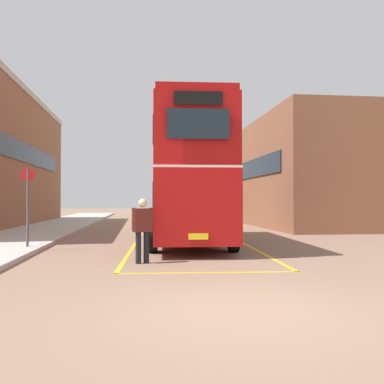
{
  "coord_description": "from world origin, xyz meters",
  "views": [
    {
      "loc": [
        -1.45,
        -6.09,
        1.57
      ],
      "look_at": [
        0.74,
        12.48,
        1.94
      ],
      "focal_mm": 40.91,
      "sensor_mm": 36.0,
      "label": 1
    }
  ],
  "objects": [
    {
      "name": "double_decker_bus",
      "position": [
        0.3,
        10.11,
        2.51
      ],
      "size": [
        3.08,
        9.78,
        4.75
      ],
      "color": "black",
      "rests_on": "ground"
    },
    {
      "name": "single_deck_bus",
      "position": [
        2.33,
        28.75,
        1.64
      ],
      "size": [
        2.85,
        8.81,
        3.02
      ],
      "color": "black",
      "rests_on": "ground"
    },
    {
      "name": "depot_building_right",
      "position": [
        9.53,
        20.2,
        3.24
      ],
      "size": [
        8.12,
        14.01,
        6.47
      ],
      "color": "brown",
      "rests_on": "ground"
    },
    {
      "name": "bay_marking_yellow",
      "position": [
        0.26,
        8.28,
        0.0
      ],
      "size": [
        4.68,
        11.87,
        0.01
      ],
      "color": "gold",
      "rests_on": "ground"
    },
    {
      "name": "pedestrian_boarding",
      "position": [
        -1.4,
        4.94,
        0.93
      ],
      "size": [
        0.53,
        0.34,
        1.62
      ],
      "color": "black",
      "rests_on": "ground"
    },
    {
      "name": "ground_plane",
      "position": [
        0.0,
        14.4,
        0.0
      ],
      "size": [
        135.6,
        135.6,
        0.0
      ],
      "primitive_type": "plane",
      "color": "#846651"
    },
    {
      "name": "sidewalk_left",
      "position": [
        -6.5,
        16.8,
        0.07
      ],
      "size": [
        4.0,
        57.6,
        0.14
      ],
      "primitive_type": "cube",
      "color": "#B2ADA3",
      "rests_on": "ground"
    },
    {
      "name": "bus_stop_sign",
      "position": [
        -4.95,
        8.07,
        1.63
      ],
      "size": [
        0.44,
        0.08,
        2.46
      ],
      "color": "#4C4C51",
      "rests_on": "sidewalk_left"
    }
  ]
}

